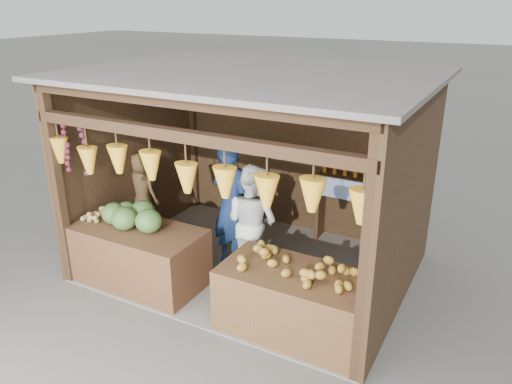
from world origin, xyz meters
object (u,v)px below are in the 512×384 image
counter_right (298,303)px  man_standing (232,205)px  vendor_seated (143,189)px  counter_left (139,256)px  woman_standing (252,222)px

counter_right → man_standing: 1.77m
man_standing → vendor_seated: 1.59m
counter_left → woman_standing: bearing=35.8°
counter_left → man_standing: (0.83, 0.95, 0.52)m
counter_right → woman_standing: size_ratio=1.10×
man_standing → woman_standing: size_ratio=1.16×
counter_left → counter_right: 2.23m
vendor_seated → counter_left: bearing=139.8°
counter_left → man_standing: man_standing is taller
counter_right → vendor_seated: vendor_seated is taller
man_standing → woman_standing: man_standing is taller
man_standing → counter_right: bearing=160.2°
woman_standing → vendor_seated: size_ratio=1.39×
woman_standing → vendor_seated: woman_standing is taller
counter_right → counter_left: bearing=-180.0°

